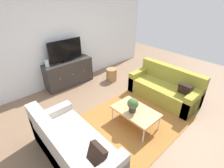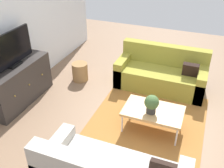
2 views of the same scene
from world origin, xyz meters
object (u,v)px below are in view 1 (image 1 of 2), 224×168
at_px(glass_vase, 47,64).
at_px(potted_plant, 133,105).
at_px(couch_left_side, 71,148).
at_px(coffee_table, 136,111).
at_px(couch_right_side, 165,88).
at_px(wicker_basket, 112,75).
at_px(flat_screen_tv, 65,51).
at_px(tv_console, 69,73).

bearing_deg(glass_vase, potted_plant, -75.56).
xyz_separation_m(couch_left_side, coffee_table, (1.46, -0.16, 0.08)).
xyz_separation_m(couch_right_side, potted_plant, (-1.48, -0.13, 0.28)).
bearing_deg(wicker_basket, flat_screen_tv, 148.50).
bearing_deg(flat_screen_tv, coffee_table, -87.21).
relative_size(tv_console, wicker_basket, 3.61).
bearing_deg(glass_vase, coffee_table, -74.09).
bearing_deg(potted_plant, coffee_table, -18.35).
bearing_deg(wicker_basket, couch_right_side, -76.78).
height_order(flat_screen_tv, glass_vase, flat_screen_tv).
bearing_deg(wicker_basket, tv_console, 149.24).
relative_size(potted_plant, wicker_basket, 0.78).
bearing_deg(coffee_table, tv_console, 92.82).
bearing_deg(tv_console, coffee_table, -87.18).
bearing_deg(wicker_basket, couch_left_side, -145.40).
bearing_deg(flat_screen_tv, wicker_basket, -31.50).
relative_size(couch_right_side, wicker_basket, 4.51).
relative_size(couch_left_side, glass_vase, 9.41).
bearing_deg(coffee_table, couch_right_side, 6.43).
bearing_deg(couch_right_side, coffee_table, -173.57).
height_order(couch_left_side, couch_right_side, same).
height_order(potted_plant, flat_screen_tv, flat_screen_tv).
height_order(coffee_table, tv_console, tv_console).
height_order(couch_right_side, wicker_basket, couch_right_side).
bearing_deg(couch_left_side, tv_console, 60.65).
bearing_deg(couch_right_side, couch_left_side, 180.00).
distance_m(flat_screen_tv, wicker_basket, 1.59).
bearing_deg(couch_left_side, glass_vase, 72.74).
height_order(flat_screen_tv, wicker_basket, flat_screen_tv).
xyz_separation_m(couch_right_side, glass_vase, (-2.13, 2.37, 0.58)).
height_order(couch_left_side, tv_console, couch_left_side).
distance_m(tv_console, flat_screen_tv, 0.70).
distance_m(couch_left_side, coffee_table, 1.47).
bearing_deg(couch_right_side, wicker_basket, 103.22).
distance_m(tv_console, wicker_basket, 1.33).
xyz_separation_m(potted_plant, flat_screen_tv, (-0.05, 2.53, 0.51)).
relative_size(flat_screen_tv, glass_vase, 5.30).
bearing_deg(glass_vase, tv_console, -0.00).
xyz_separation_m(flat_screen_tv, wicker_basket, (1.13, -0.69, -0.88)).
distance_m(couch_right_side, glass_vase, 3.24).
bearing_deg(tv_console, couch_right_side, -57.19).
relative_size(couch_left_side, potted_plant, 5.75).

